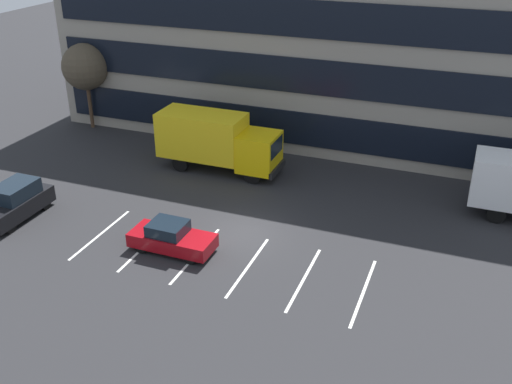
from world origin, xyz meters
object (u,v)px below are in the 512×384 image
box_truck_yellow_all (217,140)px  sedan_maroon (171,238)px  suv_black (15,202)px  bare_tree (85,67)px

box_truck_yellow_all → sedan_maroon: 10.07m
suv_black → bare_tree: (-4.68, 13.62, 3.73)m
box_truck_yellow_all → sedan_maroon: size_ratio=1.87×
box_truck_yellow_all → suv_black: 12.53m
box_truck_yellow_all → suv_black: box_truck_yellow_all is taller
bare_tree → suv_black: bearing=-71.0°
suv_black → sedan_maroon: bearing=0.7°
suv_black → sedan_maroon: (9.60, 0.11, -0.24)m
suv_black → sedan_maroon: suv_black is taller
box_truck_yellow_all → bare_tree: 13.11m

